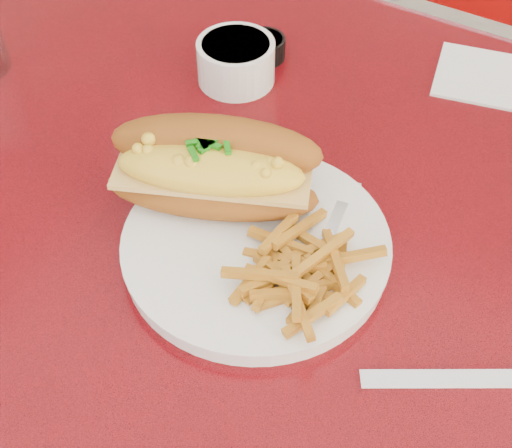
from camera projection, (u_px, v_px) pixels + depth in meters
The scene contains 9 objects.
diner_table at pixel (306, 305), 0.82m from camera, with size 1.23×0.83×0.77m.
booth_bench_far at pixel (481, 128), 1.52m from camera, with size 1.20×0.51×0.90m.
dinner_plate at pixel (256, 246), 0.66m from camera, with size 0.30×0.30×0.02m.
mac_hoagie at pixel (213, 169), 0.66m from camera, with size 0.22×0.17×0.09m.
fries_pile at pixel (305, 269), 0.61m from camera, with size 0.10×0.09×0.03m, color orange, non-canonical shape.
fork at pixel (328, 239), 0.65m from camera, with size 0.05×0.17×0.00m.
gravy_ramekin at pixel (236, 60), 0.82m from camera, with size 0.12×0.12×0.05m.
sauce_cup_left at pixel (264, 47), 0.86m from camera, with size 0.06×0.06×0.03m.
paper_napkin at pixel (483, 76), 0.84m from camera, with size 0.11×0.11×0.00m, color white.
Camera 1 is at (0.20, -0.44, 1.28)m, focal length 50.00 mm.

